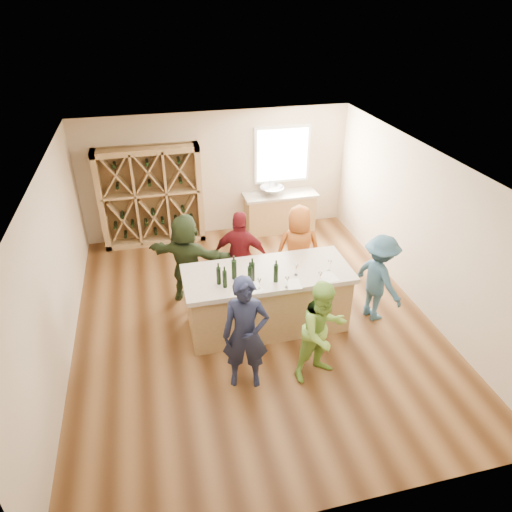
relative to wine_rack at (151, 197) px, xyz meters
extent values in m
cube|color=brown|center=(1.50, -3.27, -1.15)|extent=(6.00, 7.00, 0.10)
cube|color=white|center=(1.50, -3.27, 1.75)|extent=(6.00, 7.00, 0.10)
cube|color=#C8B191|center=(1.50, 0.28, 0.30)|extent=(6.00, 0.10, 2.80)
cube|color=#C8B191|center=(1.50, -6.82, 0.30)|extent=(6.00, 0.10, 2.80)
cube|color=#C8B191|center=(-1.55, -3.27, 0.30)|extent=(0.10, 7.00, 2.80)
cube|color=#C8B191|center=(4.55, -3.27, 0.30)|extent=(0.10, 7.00, 2.80)
cube|color=white|center=(3.00, 0.20, 0.65)|extent=(1.30, 0.06, 1.30)
cube|color=white|center=(3.00, 0.17, 0.65)|extent=(1.18, 0.01, 1.18)
cube|color=#A17E4D|center=(0.00, 0.00, 0.00)|extent=(2.20, 0.45, 2.20)
cube|color=#A17E4D|center=(2.90, -0.07, -0.67)|extent=(1.60, 0.58, 0.86)
cube|color=#B5A794|center=(2.90, -0.07, -0.21)|extent=(1.70, 0.62, 0.06)
imported|color=silver|center=(2.70, -0.07, -0.09)|extent=(0.54, 0.54, 0.19)
cylinder|color=silver|center=(2.70, 0.11, -0.03)|extent=(0.02, 0.02, 0.30)
cube|color=#A17E4D|center=(1.69, -3.48, -0.60)|extent=(2.60, 1.00, 1.00)
cube|color=#B5A794|center=(1.69, -3.48, -0.06)|extent=(2.72, 1.12, 0.08)
cylinder|color=black|center=(0.88, -3.64, 0.12)|extent=(0.09, 0.09, 0.29)
cylinder|color=black|center=(0.95, -3.74, 0.12)|extent=(0.08, 0.08, 0.28)
cylinder|color=black|center=(1.13, -3.55, 0.14)|extent=(0.10, 0.10, 0.33)
cylinder|color=black|center=(1.35, -3.73, 0.13)|extent=(0.08, 0.08, 0.29)
cylinder|color=black|center=(1.40, -3.67, 0.14)|extent=(0.10, 0.10, 0.32)
cone|color=white|center=(1.45, -3.91, 0.06)|extent=(0.08, 0.08, 0.17)
cone|color=white|center=(1.86, -3.98, 0.07)|extent=(0.08, 0.08, 0.18)
cone|color=white|center=(2.39, -3.98, 0.07)|extent=(0.09, 0.09, 0.19)
cone|color=white|center=(2.10, -3.68, 0.08)|extent=(0.08, 0.08, 0.20)
cone|color=white|center=(2.66, -3.69, 0.07)|extent=(0.08, 0.08, 0.19)
cube|color=white|center=(1.37, -3.86, -0.02)|extent=(0.28, 0.34, 0.00)
cube|color=white|center=(1.99, -3.92, -0.02)|extent=(0.24, 0.31, 0.00)
cube|color=white|center=(2.59, -3.85, -0.02)|extent=(0.26, 0.34, 0.00)
imported|color=#191E38|center=(1.06, -4.68, -0.21)|extent=(0.74, 0.61, 1.79)
imported|color=#8CC64C|center=(2.16, -4.78, -0.29)|extent=(0.87, 0.63, 1.62)
imported|color=#335972|center=(3.58, -3.69, -0.31)|extent=(0.75, 1.12, 1.59)
imported|color=#590F14|center=(1.45, -2.55, -0.24)|extent=(1.14, 0.88, 1.73)
imported|color=#994C19|center=(2.53, -2.54, -0.25)|extent=(0.91, 0.67, 1.71)
imported|color=#263319|center=(0.50, -2.39, -0.25)|extent=(1.66, 1.25, 1.70)
cylinder|color=black|center=(1.74, -3.78, 0.13)|extent=(0.07, 0.07, 0.30)
camera|label=1|loc=(0.06, -9.44, 3.92)|focal=32.00mm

